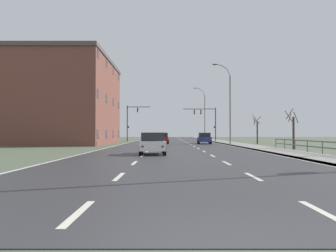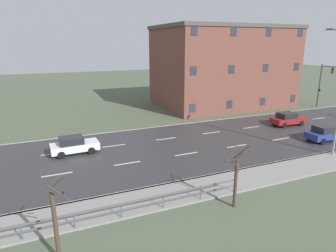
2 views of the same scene
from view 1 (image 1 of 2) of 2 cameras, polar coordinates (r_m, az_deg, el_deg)
The scene contains 13 objects.
ground_plane at distance 52.56m, azimuth 0.83°, elevation -2.91°, with size 160.00×160.00×0.12m.
road_asphalt_strip at distance 64.55m, azimuth 0.70°, elevation -2.52°, with size 14.00×120.00×0.03m.
sidewalk_right at distance 65.18m, azimuth 8.14°, elevation -2.45°, with size 3.00×120.00×0.12m.
street_lamp_midground at distance 46.06m, azimuth 10.27°, elevation 3.48°, with size 2.40×0.24×10.72m.
street_lamp_distant at distance 77.02m, azimuth 6.17°, elevation 1.95°, with size 2.62×0.24×11.69m.
traffic_signal_right at distance 61.76m, azimuth 6.69°, elevation 1.35°, with size 5.93×0.36×6.09m.
traffic_signal_left at distance 61.53m, azimuth -6.01°, elevation 1.26°, with size 4.19×0.36×6.45m.
car_mid_centre at distance 24.47m, azimuth -2.43°, elevation -2.89°, with size 1.98×4.18×1.57m.
car_far_right at distance 48.87m, azimuth -0.80°, elevation -2.03°, with size 1.92×4.14×1.57m.
car_distant at distance 48.34m, azimuth 6.19°, elevation -2.03°, with size 1.95×4.16×1.57m.
brick_building at distance 50.88m, azimuth -16.73°, elevation 3.92°, with size 13.29×19.84×12.00m.
bare_tree_mid at distance 34.42m, azimuth 20.24°, elevation -0.66°, with size 1.11×1.39×3.90m.
bare_tree_far at distance 49.46m, azimuth 14.73°, elevation -0.73°, with size 1.23×1.28×4.15m.
Camera 1 is at (-0.63, -4.53, 1.54)m, focal length 36.65 mm.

